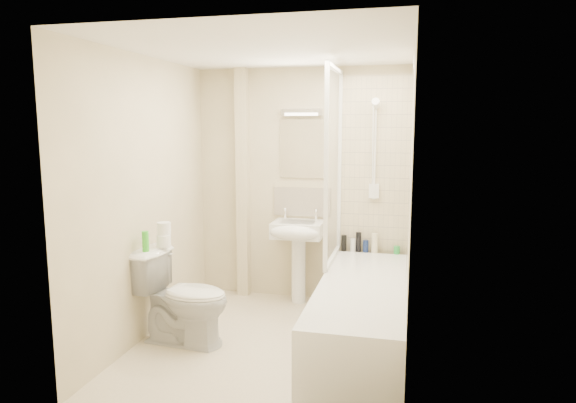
# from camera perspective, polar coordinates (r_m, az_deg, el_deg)

# --- Properties ---
(floor) EXTENTS (2.50, 2.50, 0.00)m
(floor) POSITION_cam_1_polar(r_m,az_deg,el_deg) (4.47, -1.96, -15.58)
(floor) COLOR beige
(floor) RESTS_ON ground
(wall_back) EXTENTS (2.20, 0.02, 2.40)m
(wall_back) POSITION_cam_1_polar(r_m,az_deg,el_deg) (5.33, 1.51, 1.79)
(wall_back) COLOR beige
(wall_back) RESTS_ON ground
(wall_left) EXTENTS (0.02, 2.50, 2.40)m
(wall_left) POSITION_cam_1_polar(r_m,az_deg,el_deg) (4.54, -15.55, 0.30)
(wall_left) COLOR beige
(wall_left) RESTS_ON ground
(wall_right) EXTENTS (0.02, 2.50, 2.40)m
(wall_right) POSITION_cam_1_polar(r_m,az_deg,el_deg) (3.99, 13.40, -0.74)
(wall_right) COLOR beige
(wall_right) RESTS_ON ground
(ceiling) EXTENTS (2.20, 2.50, 0.02)m
(ceiling) POSITION_cam_1_polar(r_m,az_deg,el_deg) (4.12, -2.13, 16.53)
(ceiling) COLOR white
(ceiling) RESTS_ON wall_back
(tile_back) EXTENTS (0.70, 0.01, 1.75)m
(tile_back) POSITION_cam_1_polar(r_m,az_deg,el_deg) (5.20, 9.62, 3.99)
(tile_back) COLOR beige
(tile_back) RESTS_ON wall_back
(tile_right) EXTENTS (0.01, 2.10, 1.75)m
(tile_right) POSITION_cam_1_polar(r_m,az_deg,el_deg) (4.05, 13.34, 2.62)
(tile_right) COLOR beige
(tile_right) RESTS_ON wall_right
(pipe_boxing) EXTENTS (0.12, 0.12, 2.40)m
(pipe_boxing) POSITION_cam_1_polar(r_m,az_deg,el_deg) (5.44, -5.04, 1.89)
(pipe_boxing) COLOR beige
(pipe_boxing) RESTS_ON ground
(splashback) EXTENTS (0.60, 0.02, 0.30)m
(splashback) POSITION_cam_1_polar(r_m,az_deg,el_deg) (5.35, 1.57, -0.03)
(splashback) COLOR beige
(splashback) RESTS_ON wall_back
(mirror) EXTENTS (0.46, 0.01, 0.60)m
(mirror) POSITION_cam_1_polar(r_m,az_deg,el_deg) (5.29, 1.59, 5.86)
(mirror) COLOR white
(mirror) RESTS_ON wall_back
(strip_light) EXTENTS (0.42, 0.07, 0.07)m
(strip_light) POSITION_cam_1_polar(r_m,az_deg,el_deg) (5.26, 1.55, 9.88)
(strip_light) COLOR silver
(strip_light) RESTS_ON wall_back
(bathtub) EXTENTS (0.70, 2.10, 0.55)m
(bathtub) POSITION_cam_1_polar(r_m,az_deg,el_deg) (4.33, 8.22, -12.37)
(bathtub) COLOR white
(bathtub) RESTS_ON ground
(shower_screen) EXTENTS (0.04, 0.92, 1.80)m
(shower_screen) POSITION_cam_1_polar(r_m,az_deg,el_deg) (4.80, 5.10, 4.00)
(shower_screen) COLOR white
(shower_screen) RESTS_ON bathtub
(shower_fixture) EXTENTS (0.10, 0.16, 0.99)m
(shower_fixture) POSITION_cam_1_polar(r_m,az_deg,el_deg) (5.15, 9.61, 5.29)
(shower_fixture) COLOR white
(shower_fixture) RESTS_ON wall_back
(pedestal_sink) EXTENTS (0.50, 0.47, 0.97)m
(pedestal_sink) POSITION_cam_1_polar(r_m,az_deg,el_deg) (5.19, 1.04, -4.19)
(pedestal_sink) COLOR white
(pedestal_sink) RESTS_ON ground
(bottle_black_a) EXTENTS (0.05, 0.05, 0.16)m
(bottle_black_a) POSITION_cam_1_polar(r_m,az_deg,el_deg) (5.27, 6.23, -4.61)
(bottle_black_a) COLOR black
(bottle_black_a) RESTS_ON bathtub
(bottle_white_a) EXTENTS (0.05, 0.05, 0.13)m
(bottle_white_a) POSITION_cam_1_polar(r_m,az_deg,el_deg) (5.26, 7.24, -4.82)
(bottle_white_a) COLOR silver
(bottle_white_a) RESTS_ON bathtub
(bottle_black_b) EXTENTS (0.05, 0.05, 0.20)m
(bottle_black_b) POSITION_cam_1_polar(r_m,az_deg,el_deg) (5.25, 7.83, -4.49)
(bottle_black_b) COLOR black
(bottle_black_b) RESTS_ON bathtub
(bottle_blue) EXTENTS (0.06, 0.06, 0.12)m
(bottle_blue) POSITION_cam_1_polar(r_m,az_deg,el_deg) (5.25, 8.63, -4.93)
(bottle_blue) COLOR navy
(bottle_blue) RESTS_ON bathtub
(bottle_cream) EXTENTS (0.07, 0.07, 0.20)m
(bottle_cream) POSITION_cam_1_polar(r_m,az_deg,el_deg) (5.24, 9.61, -4.59)
(bottle_cream) COLOR beige
(bottle_cream) RESTS_ON bathtub
(bottle_green) EXTENTS (0.06, 0.06, 0.08)m
(bottle_green) POSITION_cam_1_polar(r_m,az_deg,el_deg) (5.25, 12.00, -5.30)
(bottle_green) COLOR green
(bottle_green) RESTS_ON bathtub
(toilet) EXTENTS (0.58, 0.86, 0.79)m
(toilet) POSITION_cam_1_polar(r_m,az_deg,el_deg) (4.45, -11.53, -10.35)
(toilet) COLOR white
(toilet) RESTS_ON ground
(toilet_roll_lower) EXTENTS (0.12, 0.12, 0.10)m
(toilet_roll_lower) POSITION_cam_1_polar(r_m,az_deg,el_deg) (4.50, -13.65, -4.28)
(toilet_roll_lower) COLOR white
(toilet_roll_lower) RESTS_ON toilet
(toilet_roll_upper) EXTENTS (0.12, 0.12, 0.11)m
(toilet_roll_upper) POSITION_cam_1_polar(r_m,az_deg,el_deg) (4.50, -13.62, -2.93)
(toilet_roll_upper) COLOR white
(toilet_roll_upper) RESTS_ON toilet_roll_lower
(green_bottle) EXTENTS (0.05, 0.05, 0.17)m
(green_bottle) POSITION_cam_1_polar(r_m,az_deg,el_deg) (4.37, -15.55, -4.30)
(green_bottle) COLOR green
(green_bottle) RESTS_ON toilet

